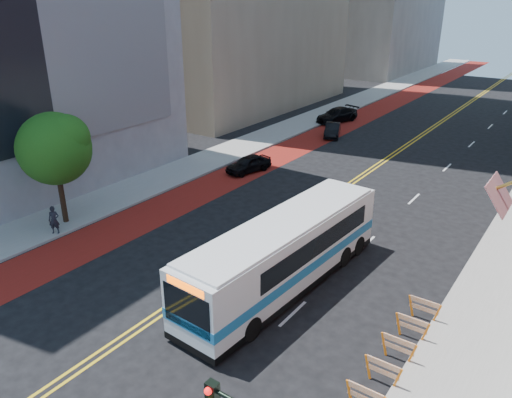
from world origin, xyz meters
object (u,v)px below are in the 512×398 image
Objects in this scene: street_tree at (55,146)px; pedestrian at (54,220)px; car_a at (249,164)px; car_c at (337,115)px; car_b at (333,130)px; transit_bus at (286,252)px.

street_tree is 4.25m from pedestrian.
car_c is (-1.60, 18.55, 0.10)m from car_a.
pedestrian is at bearing -76.02° from car_c.
car_a is 13.07m from car_b.
pedestrian is (-13.70, -3.09, -0.84)m from transit_bus.
car_c is at bearing 86.58° from street_tree.
car_c is (-12.60, 30.81, -1.07)m from transit_bus.
car_c is at bearing 108.95° from car_a.
car_a is 15.59m from pedestrian.
transit_bus is 16.51m from car_a.
car_c is (-2.27, 5.50, 0.11)m from car_b.
transit_bus is 3.28× the size of car_b.
street_tree is 1.75× the size of car_a.
pedestrian is (0.84, -1.35, -3.93)m from street_tree.
car_a is 0.74× the size of car_c.
car_b is at bearing 115.67° from transit_bus.
car_a is (-11.00, 12.26, -1.16)m from transit_bus.
street_tree is at bearing -169.71° from transit_bus.
transit_bus is at bearing -89.74° from car_b.
street_tree reaches higher than transit_bus.
transit_bus reaches higher than pedestrian.
car_c is 3.13× the size of pedestrian.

